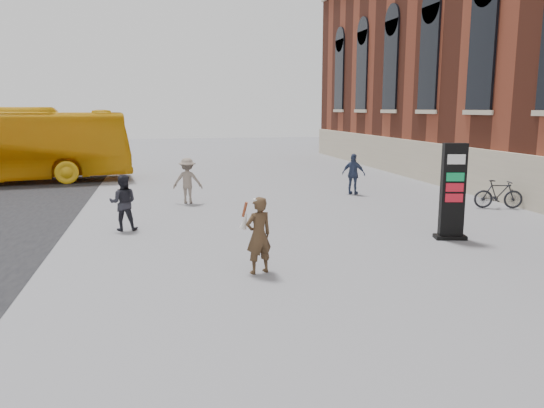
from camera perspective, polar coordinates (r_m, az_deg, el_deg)
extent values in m
plane|color=#9E9EA3|center=(11.07, 1.23, -7.08)|extent=(100.00, 100.00, 0.00)
cube|color=beige|center=(20.30, 23.90, 2.58)|extent=(0.18, 44.00, 1.80)
cube|color=black|center=(14.14, 18.86, 1.27)|extent=(0.63, 0.37, 2.45)
cube|color=black|center=(14.36, 18.59, -3.37)|extent=(0.85, 0.56, 0.10)
cube|color=white|center=(14.04, 19.05, 4.62)|extent=(0.49, 0.37, 0.24)
cube|color=#0B723D|center=(14.09, 18.95, 2.84)|extent=(0.49, 0.37, 0.22)
cube|color=maroon|center=(14.12, 18.89, 1.78)|extent=(0.49, 0.37, 0.22)
cube|color=maroon|center=(14.16, 18.83, 0.72)|extent=(0.49, 0.37, 0.22)
imported|color=#422F1D|center=(10.66, -1.45, -3.38)|extent=(0.66, 0.54, 1.57)
cylinder|color=white|center=(10.51, -1.46, 0.40)|extent=(0.22, 0.22, 0.05)
cone|color=white|center=(10.88, -1.19, -1.57)|extent=(0.23, 0.27, 0.38)
cylinder|color=brown|center=(10.84, -1.20, -0.38)|extent=(0.11, 0.15, 0.32)
cone|color=white|center=(10.70, -2.94, -1.78)|extent=(0.26, 0.23, 0.38)
cylinder|color=brown|center=(10.66, -2.95, -0.57)|extent=(0.15, 0.11, 0.32)
imported|color=#24242C|center=(14.99, -15.72, 0.15)|extent=(0.79, 0.63, 1.54)
imported|color=gray|center=(18.84, -9.07, 2.49)|extent=(1.12, 0.76, 1.60)
imported|color=#333F5F|center=(20.79, 8.77, 3.20)|extent=(0.96, 0.89, 1.58)
imported|color=black|center=(19.21, 23.18, 0.97)|extent=(1.65, 0.88, 0.95)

